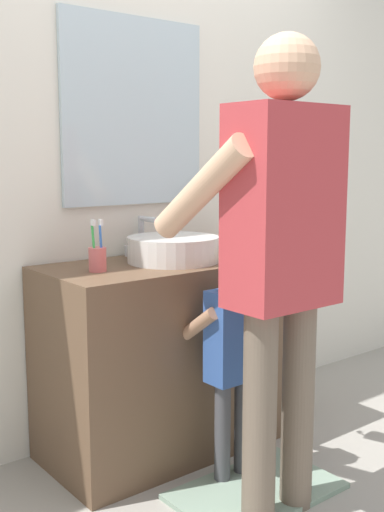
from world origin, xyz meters
name	(u,v)px	position (x,y,z in m)	size (l,w,h in m)	color
ground_plane	(214,468)	(0.00, 0.00, 0.00)	(14.00, 14.00, 0.00)	#9E998E
back_wall	(129,143)	(0.00, 0.62, 1.35)	(4.40, 0.10, 2.70)	silver
vanity_cabinet	(171,354)	(0.00, 0.30, 0.42)	(1.13, 0.54, 0.84)	brown
sink_basin	(173,249)	(0.00, 0.28, 0.90)	(0.40, 0.40, 0.11)	silver
faucet	(143,238)	(0.00, 0.52, 0.92)	(0.18, 0.14, 0.18)	#B7BABF
toothbrush_cup	(98,258)	(-0.37, 0.28, 0.89)	(0.07, 0.07, 0.21)	#D86666
bath_mat	(256,491)	(0.00, -0.25, 0.01)	(0.64, 0.40, 0.02)	gray
child_toddler	(232,349)	(0.00, -0.10, 0.54)	(0.28, 0.28, 0.91)	#47474C
adult_parent	(280,238)	(-0.03, -0.38, 1.01)	(0.52, 0.55, 1.69)	#6B5B4C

